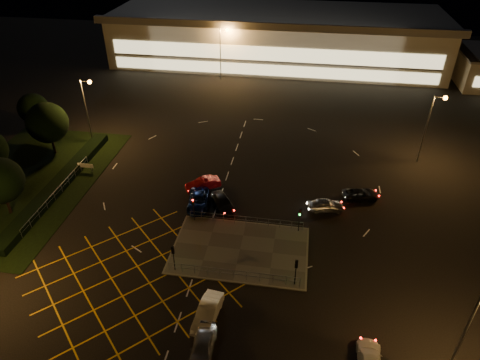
# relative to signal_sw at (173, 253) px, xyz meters

# --- Properties ---
(ground) EXTENTS (180.00, 180.00, 0.00)m
(ground) POSITION_rel_signal_sw_xyz_m (4.00, 5.99, -2.37)
(ground) COLOR black
(ground) RESTS_ON ground
(pedestrian_island) EXTENTS (14.00, 9.00, 0.12)m
(pedestrian_island) POSITION_rel_signal_sw_xyz_m (6.00, 3.99, -2.31)
(pedestrian_island) COLOR #4C4944
(pedestrian_island) RESTS_ON ground
(grass_verge) EXTENTS (18.00, 30.00, 0.08)m
(grass_verge) POSITION_rel_signal_sw_xyz_m (-24.00, 11.99, -2.33)
(grass_verge) COLOR black
(grass_verge) RESTS_ON ground
(hedge) EXTENTS (2.00, 26.00, 1.00)m
(hedge) POSITION_rel_signal_sw_xyz_m (-19.00, 11.99, -1.87)
(hedge) COLOR black
(hedge) RESTS_ON ground
(supermarket) EXTENTS (72.00, 26.50, 10.50)m
(supermarket) POSITION_rel_signal_sw_xyz_m (4.00, 67.95, 2.95)
(supermarket) COLOR beige
(supermarket) RESTS_ON ground
(streetlight_se) EXTENTS (1.78, 0.56, 10.03)m
(streetlight_se) POSITION_rel_signal_sw_xyz_m (24.44, -8.01, 4.20)
(streetlight_se) COLOR slate
(streetlight_se) RESTS_ON ground
(streetlight_nw) EXTENTS (1.78, 0.56, 10.03)m
(streetlight_nw) POSITION_rel_signal_sw_xyz_m (-19.56, 23.99, 4.20)
(streetlight_nw) COLOR slate
(streetlight_nw) RESTS_ON ground
(streetlight_ne) EXTENTS (1.78, 0.56, 10.03)m
(streetlight_ne) POSITION_rel_signal_sw_xyz_m (28.44, 25.99, 4.20)
(streetlight_ne) COLOR slate
(streetlight_ne) RESTS_ON ground
(streetlight_far_left) EXTENTS (1.78, 0.56, 10.03)m
(streetlight_far_left) POSITION_rel_signal_sw_xyz_m (-5.56, 53.99, 4.20)
(streetlight_far_left) COLOR slate
(streetlight_far_left) RESTS_ON ground
(streetlight_far_right) EXTENTS (1.78, 0.56, 10.03)m
(streetlight_far_right) POSITION_rel_signal_sw_xyz_m (34.44, 55.99, 4.20)
(streetlight_far_right) COLOR slate
(streetlight_far_right) RESTS_ON ground
(signal_sw) EXTENTS (0.28, 0.30, 3.15)m
(signal_sw) POSITION_rel_signal_sw_xyz_m (0.00, 0.00, 0.00)
(signal_sw) COLOR black
(signal_sw) RESTS_ON pedestrian_island
(signal_se) EXTENTS (0.28, 0.30, 3.15)m
(signal_se) POSITION_rel_signal_sw_xyz_m (12.00, 0.00, 0.00)
(signal_se) COLOR black
(signal_se) RESTS_ON pedestrian_island
(signal_nw) EXTENTS (0.28, 0.30, 3.15)m
(signal_nw) POSITION_rel_signal_sw_xyz_m (0.00, 7.99, 0.00)
(signal_nw) COLOR black
(signal_nw) RESTS_ON pedestrian_island
(signal_ne) EXTENTS (0.28, 0.30, 3.15)m
(signal_ne) POSITION_rel_signal_sw_xyz_m (12.00, 7.99, 0.00)
(signal_ne) COLOR black
(signal_ne) RESTS_ON pedestrian_island
(tree_c) EXTENTS (5.76, 5.76, 7.84)m
(tree_c) POSITION_rel_signal_sw_xyz_m (-24.00, 19.99, 2.59)
(tree_c) COLOR black
(tree_c) RESTS_ON ground
(tree_d) EXTENTS (4.68, 4.68, 6.37)m
(tree_d) POSITION_rel_signal_sw_xyz_m (-30.00, 25.99, 1.65)
(tree_d) COLOR black
(tree_d) RESTS_ON ground
(car_near_silver) EXTENTS (2.04, 4.68, 1.57)m
(car_near_silver) POSITION_rel_signal_sw_xyz_m (4.92, -8.58, -1.58)
(car_near_silver) COLOR silver
(car_near_silver) RESTS_ON ground
(car_queue_white) EXTENTS (2.18, 4.87, 1.55)m
(car_queue_white) POSITION_rel_signal_sw_xyz_m (4.55, -5.17, -1.59)
(car_queue_white) COLOR white
(car_queue_white) RESTS_ON ground
(car_left_blue) EXTENTS (3.21, 5.61, 1.47)m
(car_left_blue) POSITION_rel_signal_sw_xyz_m (-0.27, 10.99, -1.63)
(car_left_blue) COLOR navy
(car_left_blue) RESTS_ON ground
(car_far_dkgrey) EXTENTS (4.02, 4.85, 1.32)m
(car_far_dkgrey) POSITION_rel_signal_sw_xyz_m (2.72, 11.25, -1.70)
(car_far_dkgrey) COLOR black
(car_far_dkgrey) RESTS_ON ground
(car_right_silver) EXTENTS (4.59, 2.58, 1.48)m
(car_right_silver) POSITION_rel_signal_sw_xyz_m (14.99, 12.52, -1.63)
(car_right_silver) COLOR #9D9FA4
(car_right_silver) RESTS_ON ground
(car_circ_red) EXTENTS (4.66, 3.79, 1.49)m
(car_circ_red) POSITION_rel_signal_sw_xyz_m (-0.53, 14.54, -1.62)
(car_circ_red) COLOR maroon
(car_circ_red) RESTS_ON ground
(car_east_grey) EXTENTS (4.84, 3.02, 1.25)m
(car_east_grey) POSITION_rel_signal_sw_xyz_m (19.35, 15.62, -1.74)
(car_east_grey) COLOR black
(car_east_grey) RESTS_ON ground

